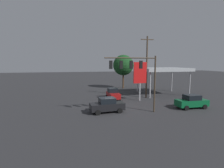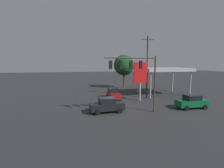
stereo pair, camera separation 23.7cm
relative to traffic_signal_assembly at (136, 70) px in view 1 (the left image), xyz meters
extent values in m
plane|color=#2D2D30|center=(2.17, -1.67, -5.51)|extent=(200.00, 200.00, 0.00)
cylinder|color=#473828|center=(-2.62, 0.02, -1.86)|extent=(0.20, 0.20, 7.29)
cylinder|color=#473828|center=(0.68, 0.02, 1.48)|extent=(6.59, 0.14, 0.14)
cube|color=black|center=(-0.66, 0.02, 0.66)|extent=(0.36, 0.28, 1.00)
sphere|color=#360505|center=(-0.66, -0.16, 0.96)|extent=(0.22, 0.22, 0.22)
sphere|color=yellow|center=(-0.66, -0.16, 0.66)|extent=(0.22, 0.22, 0.22)
sphere|color=black|center=(-0.66, -0.16, 0.36)|extent=(0.22, 0.22, 0.22)
cube|color=black|center=(0.63, 0.02, 0.66)|extent=(0.36, 0.28, 1.00)
sphere|color=#360505|center=(0.63, -0.16, 0.96)|extent=(0.22, 0.22, 0.22)
sphere|color=yellow|center=(0.63, -0.16, 0.66)|extent=(0.22, 0.22, 0.22)
sphere|color=black|center=(0.63, -0.16, 0.36)|extent=(0.22, 0.22, 0.22)
cube|color=black|center=(1.91, 0.02, 0.66)|extent=(0.36, 0.28, 1.00)
sphere|color=#360505|center=(1.91, -0.16, 0.96)|extent=(0.22, 0.22, 0.22)
sphere|color=yellow|center=(1.91, -0.16, 0.66)|extent=(0.22, 0.22, 0.22)
sphere|color=black|center=(1.91, -0.16, 0.36)|extent=(0.22, 0.22, 0.22)
cube|color=black|center=(3.20, 0.02, 0.66)|extent=(0.36, 0.28, 1.00)
sphere|color=#360505|center=(3.20, -0.16, 0.96)|extent=(0.22, 0.22, 0.22)
sphere|color=yellow|center=(3.20, -0.16, 0.66)|extent=(0.22, 0.22, 0.22)
sphere|color=black|center=(3.20, -0.16, 0.36)|extent=(0.22, 0.22, 0.22)
cylinder|color=#473828|center=(-5.52, -8.87, 0.03)|extent=(0.26, 0.26, 11.08)
cube|color=#473828|center=(-5.52, -8.87, 4.98)|extent=(2.40, 0.14, 0.14)
cube|color=#B2B7BC|center=(-10.12, -11.33, -0.45)|extent=(9.42, 7.28, 0.60)
cube|color=red|center=(-10.12, -14.99, -0.45)|extent=(9.42, 0.06, 0.36)
cylinder|color=#B7B7BC|center=(-14.23, -14.37, -3.13)|extent=(0.24, 0.24, 4.76)
cylinder|color=#B7B7BC|center=(-6.01, -14.37, -3.13)|extent=(0.24, 0.24, 4.76)
cylinder|color=#B7B7BC|center=(-14.23, -8.29, -3.13)|extent=(0.24, 0.24, 4.76)
cylinder|color=#B7B7BC|center=(-6.01, -8.29, -3.13)|extent=(0.24, 0.24, 4.76)
cylinder|color=#B7B7BC|center=(-3.40, -6.81, -2.25)|extent=(0.24, 0.24, 6.51)
cube|color=red|center=(-3.40, -6.81, -0.76)|extent=(2.24, 0.24, 3.53)
cube|color=black|center=(-3.40, -6.94, -0.76)|extent=(1.57, 0.04, 1.24)
cube|color=#0C592D|center=(-8.64, -0.43, -4.73)|extent=(4.42, 1.86, 0.90)
cube|color=black|center=(-8.64, -0.43, -3.93)|extent=(2.02, 1.68, 0.70)
cylinder|color=black|center=(-7.20, 0.47, -5.18)|extent=(0.66, 0.23, 0.66)
cylinder|color=black|center=(-7.23, -1.37, -5.18)|extent=(0.66, 0.23, 0.66)
cylinder|color=black|center=(-10.06, 0.51, -5.18)|extent=(0.66, 0.23, 0.66)
cylinder|color=black|center=(-10.09, -1.33, -5.18)|extent=(0.66, 0.23, 0.66)
cube|color=maroon|center=(0.76, -8.77, -4.75)|extent=(1.81, 3.85, 0.90)
cube|color=black|center=(0.76, -9.07, -3.92)|extent=(1.61, 1.75, 0.76)
cylinder|color=black|center=(-0.15, -7.56, -5.20)|extent=(0.24, 0.63, 0.62)
cylinder|color=black|center=(1.59, -7.51, -5.20)|extent=(0.24, 0.63, 0.62)
cylinder|color=black|center=(-0.08, -10.03, -5.20)|extent=(0.24, 0.63, 0.62)
cylinder|color=black|center=(1.66, -9.98, -5.20)|extent=(0.24, 0.63, 0.62)
cube|color=black|center=(3.41, -1.19, -4.73)|extent=(4.51, 2.10, 0.90)
cube|color=black|center=(3.41, -1.19, -3.93)|extent=(2.11, 1.79, 0.70)
cylinder|color=black|center=(4.78, -0.17, -5.18)|extent=(0.67, 0.26, 0.66)
cylinder|color=black|center=(4.90, -2.01, -5.18)|extent=(0.67, 0.26, 0.66)
cylinder|color=black|center=(1.92, -0.37, -5.18)|extent=(0.67, 0.26, 0.66)
cylinder|color=black|center=(2.05, -2.20, -5.18)|extent=(0.67, 0.26, 0.66)
cylinder|color=#4C331E|center=(-4.91, -21.24, -3.50)|extent=(0.36, 0.36, 4.01)
sphere|color=#19471E|center=(-4.91, -21.24, 0.28)|extent=(5.09, 5.09, 5.09)
camera|label=1|loc=(7.94, 20.46, 0.94)|focal=28.00mm
camera|label=2|loc=(7.71, 20.52, 0.94)|focal=28.00mm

